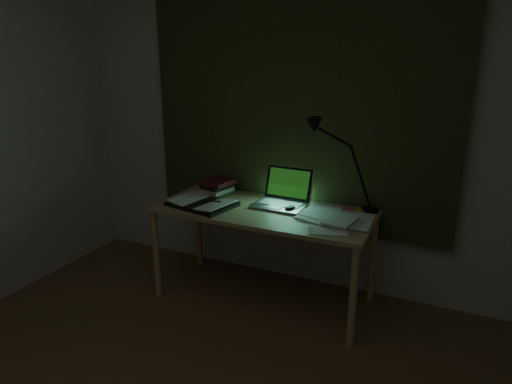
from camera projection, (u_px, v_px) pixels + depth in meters
wall_back at (297, 115)px, 3.19m from camera, size 3.50×0.00×2.50m
curtain at (296, 86)px, 3.09m from camera, size 2.20×0.06×2.00m
desk at (263, 255)px, 3.14m from camera, size 1.46×0.64×0.67m
laptop at (279, 189)px, 3.06m from camera, size 0.37×0.41×0.25m
open_textbook at (202, 203)px, 3.11m from camera, size 0.48×0.38×0.04m
book_stack at (217, 187)px, 3.34m from camera, size 0.22×0.25×0.11m
loose_papers at (333, 219)px, 2.84m from camera, size 0.46×0.47×0.02m
mouse at (290, 208)px, 3.01m from camera, size 0.07×0.11×0.04m
sticky_yellow at (358, 210)px, 3.02m from camera, size 0.10×0.10×0.02m
sticky_pink at (347, 210)px, 3.02m from camera, size 0.08×0.08×0.02m
desk_lamp at (374, 168)px, 2.92m from camera, size 0.41×0.33×0.59m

